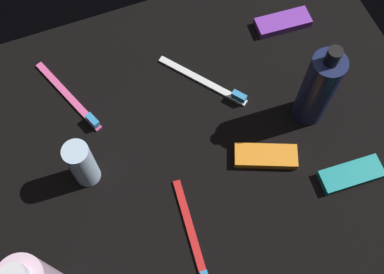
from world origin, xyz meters
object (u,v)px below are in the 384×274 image
at_px(lotion_bottle, 318,89).
at_px(snack_bar_orange, 266,156).
at_px(snack_bar_teal, 351,175).
at_px(toothbrush_red, 194,240).
at_px(toothbrush_white, 208,82).
at_px(snack_bar_purple, 283,22).
at_px(deodorant_stick, 82,164).
at_px(toothbrush_pink, 71,99).

relative_size(lotion_bottle, snack_bar_orange, 1.80).
relative_size(lotion_bottle, snack_bar_teal, 1.80).
height_order(lotion_bottle, toothbrush_red, lotion_bottle).
distance_m(toothbrush_red, snack_bar_orange, 0.18).
height_order(toothbrush_white, snack_bar_orange, toothbrush_white).
distance_m(toothbrush_white, snack_bar_orange, 0.17).
xyz_separation_m(lotion_bottle, snack_bar_purple, (-0.04, -0.19, -0.07)).
bearing_deg(snack_bar_orange, deodorant_stick, 7.70).
height_order(deodorant_stick, snack_bar_teal, deodorant_stick).
bearing_deg(toothbrush_white, snack_bar_teal, 122.00).
bearing_deg(lotion_bottle, snack_bar_purple, -102.25).
height_order(toothbrush_red, toothbrush_pink, same).
distance_m(toothbrush_white, toothbrush_pink, 0.24).
xyz_separation_m(toothbrush_pink, snack_bar_purple, (-0.42, -0.02, 0.00)).
bearing_deg(snack_bar_purple, toothbrush_red, 50.51).
xyz_separation_m(snack_bar_orange, snack_bar_purple, (-0.14, -0.24, 0.00)).
height_order(toothbrush_white, snack_bar_purple, toothbrush_white).
height_order(deodorant_stick, toothbrush_red, deodorant_stick).
height_order(deodorant_stick, snack_bar_orange, deodorant_stick).
xyz_separation_m(deodorant_stick, toothbrush_pink, (-0.01, -0.15, -0.05)).
bearing_deg(toothbrush_white, toothbrush_red, 63.91).
bearing_deg(snack_bar_orange, snack_bar_teal, 168.32).
height_order(lotion_bottle, snack_bar_orange, lotion_bottle).
height_order(lotion_bottle, deodorant_stick, lotion_bottle).
bearing_deg(snack_bar_purple, deodorant_stick, 24.54).
bearing_deg(toothbrush_pink, snack_bar_orange, 140.96).
distance_m(toothbrush_white, toothbrush_red, 0.28).
relative_size(toothbrush_white, snack_bar_teal, 1.44).
height_order(toothbrush_red, snack_bar_orange, toothbrush_red).
height_order(lotion_bottle, toothbrush_white, lotion_bottle).
distance_m(lotion_bottle, snack_bar_orange, 0.14).
bearing_deg(lotion_bottle, snack_bar_teal, 95.41).
bearing_deg(snack_bar_teal, toothbrush_pink, -34.25).
bearing_deg(toothbrush_white, toothbrush_pink, -13.06).
height_order(deodorant_stick, toothbrush_white, deodorant_stick).
bearing_deg(toothbrush_red, toothbrush_white, -116.09).
bearing_deg(snack_bar_teal, toothbrush_white, -54.58).
relative_size(deodorant_stick, toothbrush_red, 0.58).
relative_size(deodorant_stick, toothbrush_white, 0.70).
xyz_separation_m(toothbrush_red, snack_bar_orange, (-0.16, -0.09, 0.00)).
distance_m(toothbrush_red, toothbrush_pink, 0.33).
height_order(toothbrush_pink, snack_bar_purple, toothbrush_pink).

